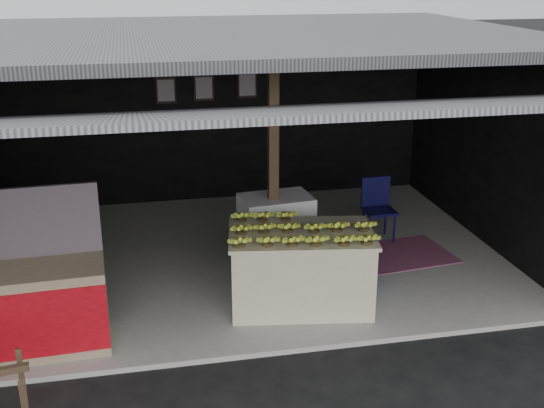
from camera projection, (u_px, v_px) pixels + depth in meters
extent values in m
plane|color=black|center=(282.00, 355.00, 6.99)|extent=(80.00, 80.00, 0.00)
cube|color=gray|center=(243.00, 256.00, 9.29)|extent=(7.00, 5.00, 0.06)
cube|color=black|center=(216.00, 112.00, 11.10)|extent=(7.00, 0.15, 2.90)
cube|color=black|center=(489.00, 138.00, 9.47)|extent=(0.15, 5.00, 2.90)
cube|color=#232326|center=(239.00, 36.00, 8.31)|extent=(7.20, 5.20, 0.12)
cube|color=#232326|center=(311.00, 112.00, 5.20)|extent=(7.40, 2.47, 0.48)
cube|color=#493324|center=(273.00, 164.00, 8.31)|extent=(0.12, 0.12, 2.85)
cube|color=silver|center=(301.00, 271.00, 7.77)|extent=(1.69, 1.17, 0.86)
cube|color=silver|center=(301.00, 234.00, 7.62)|extent=(1.76, 1.24, 0.04)
cube|color=white|center=(276.00, 233.00, 8.70)|extent=(0.94, 0.68, 0.98)
cube|color=navy|center=(281.00, 238.00, 8.40)|extent=(0.68, 0.09, 0.29)
cube|color=#B21414|center=(281.00, 263.00, 8.52)|extent=(0.44, 0.07, 0.10)
cube|color=#998466|center=(26.00, 310.00, 6.85)|extent=(1.63, 0.78, 0.90)
cube|color=red|center=(21.00, 327.00, 6.52)|extent=(1.59, 0.10, 0.70)
cube|color=white|center=(21.00, 328.00, 6.51)|extent=(0.54, 0.04, 0.18)
cube|color=navy|center=(20.00, 223.00, 6.86)|extent=(1.59, 0.13, 0.75)
cube|color=#493324|center=(23.00, 388.00, 5.88)|extent=(0.09, 0.26, 0.67)
cylinder|color=#0E359A|center=(360.00, 267.00, 8.29)|extent=(0.34, 0.34, 0.50)
cylinder|color=#0C0A38|center=(371.00, 231.00, 9.49)|extent=(0.03, 0.03, 0.44)
cylinder|color=#0C0A38|center=(394.00, 229.00, 9.56)|extent=(0.03, 0.03, 0.44)
cylinder|color=#0C0A38|center=(363.00, 222.00, 9.81)|extent=(0.03, 0.03, 0.44)
cylinder|color=#0C0A38|center=(385.00, 220.00, 9.87)|extent=(0.03, 0.03, 0.44)
cube|color=#0C0A38|center=(379.00, 211.00, 9.61)|extent=(0.42, 0.42, 0.04)
cube|color=#0C0A38|center=(375.00, 192.00, 9.71)|extent=(0.42, 0.05, 0.45)
cube|color=maroon|center=(395.00, 255.00, 9.23)|extent=(1.61, 1.17, 0.01)
cube|color=black|center=(166.00, 90.00, 10.72)|extent=(0.32, 0.03, 0.42)
cube|color=#4C4C59|center=(166.00, 90.00, 10.70)|extent=(0.26, 0.02, 0.34)
cube|color=black|center=(204.00, 88.00, 10.83)|extent=(0.32, 0.03, 0.42)
cube|color=#4C4C59|center=(204.00, 88.00, 10.81)|extent=(0.26, 0.02, 0.34)
cube|color=black|center=(247.00, 85.00, 10.96)|extent=(0.32, 0.03, 0.42)
cube|color=#4C4C59|center=(247.00, 85.00, 10.94)|extent=(0.26, 0.02, 0.34)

